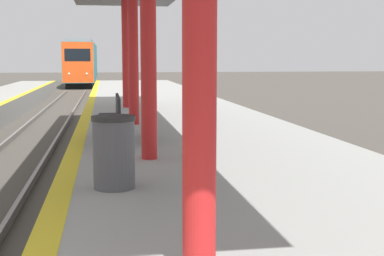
% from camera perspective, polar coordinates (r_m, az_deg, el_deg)
% --- Properties ---
extents(train, '(2.62, 18.39, 4.22)m').
position_cam_1_polar(train, '(54.32, -11.62, 6.82)').
color(train, black).
rests_on(train, ground).
extents(trash_bin, '(0.57, 0.57, 0.95)m').
position_cam_1_polar(trash_bin, '(7.03, -8.32, -2.54)').
color(trash_bin, '#4C4C51').
rests_on(trash_bin, platform_right).
extents(bench, '(0.44, 1.94, 0.92)m').
position_cam_1_polar(bench, '(11.15, -8.50, 1.21)').
color(bench, '#28282D').
rests_on(bench, platform_right).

